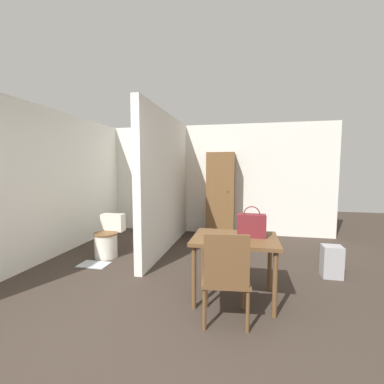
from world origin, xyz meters
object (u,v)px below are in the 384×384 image
handbag (251,225)px  wooden_cabinet (221,195)px  dining_table (235,245)px  toilet (108,239)px  wooden_chair (226,275)px  space_heater (332,262)px

handbag → wooden_cabinet: (-0.61, 2.71, 0.06)m
handbag → wooden_cabinet: size_ratio=0.19×
dining_table → toilet: 2.45m
wooden_chair → wooden_cabinet: wooden_cabinet is taller
handbag → toilet: bearing=157.5°
dining_table → space_heater: (1.30, 0.88, -0.41)m
toilet → handbag: handbag is taller
toilet → space_heater: 3.50m
handbag → space_heater: handbag is taller
dining_table → space_heater: bearing=34.1°
handbag → space_heater: size_ratio=0.80×
toilet → wooden_cabinet: size_ratio=0.38×
dining_table → wooden_chair: 0.53m
toilet → wooden_cabinet: (1.77, 1.73, 0.63)m
handbag → dining_table: bearing=-164.5°
wooden_chair → space_heater: 1.96m
wooden_cabinet → space_heater: 2.65m
toilet → handbag: (2.38, -0.99, 0.56)m
dining_table → wooden_cabinet: 2.81m
wooden_chair → wooden_cabinet: bearing=90.1°
wooden_chair → dining_table: bearing=76.8°
toilet → handbag: size_ratio=1.98×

